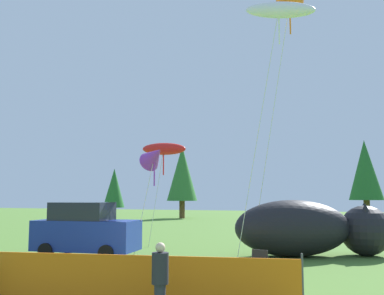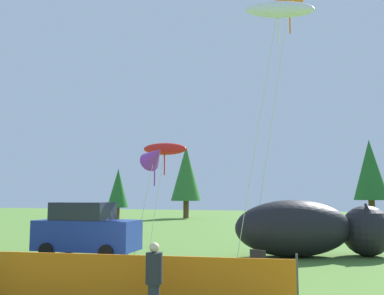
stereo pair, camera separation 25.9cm
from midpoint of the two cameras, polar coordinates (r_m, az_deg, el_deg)
ground_plane at (r=14.53m, az=-9.17°, el=-16.52°), size 120.00×120.00×0.00m
parked_car at (r=19.06m, az=-13.55°, el=-10.64°), size 4.48×2.26×2.28m
folding_chair at (r=13.10m, az=9.02°, el=-15.14°), size 0.71×0.71×0.97m
inflatable_cat at (r=19.17m, az=15.88°, el=-10.58°), size 6.77×4.36×2.38m
safety_fence at (r=10.75m, az=-12.97°, el=-16.81°), size 9.51×1.53×1.32m
spectator_in_green_shirt at (r=9.23m, az=-4.26°, el=-16.99°), size 0.35×0.35×1.60m
kite_white_ghost at (r=16.91m, az=11.81°, el=17.49°), size 3.47×1.90×10.11m
kite_purple_delta at (r=18.61m, az=-4.60°, el=-1.15°), size 1.73×1.59×4.93m
kite_orange_flower at (r=18.18m, az=13.26°, el=18.32°), size 2.62×2.57×10.70m
kite_red_lizard at (r=21.29m, az=-3.34°, el=-0.23°), size 2.62×1.15×5.30m
horizon_tree_east at (r=49.22m, az=-0.64°, el=-3.48°), size 3.47×3.47×8.29m
horizon_tree_mid at (r=46.78m, az=-9.67°, el=-5.37°), size 2.29×2.29×5.45m
horizon_tree_northeast at (r=50.95m, az=22.79°, el=-2.78°), size 3.65×3.65×8.72m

